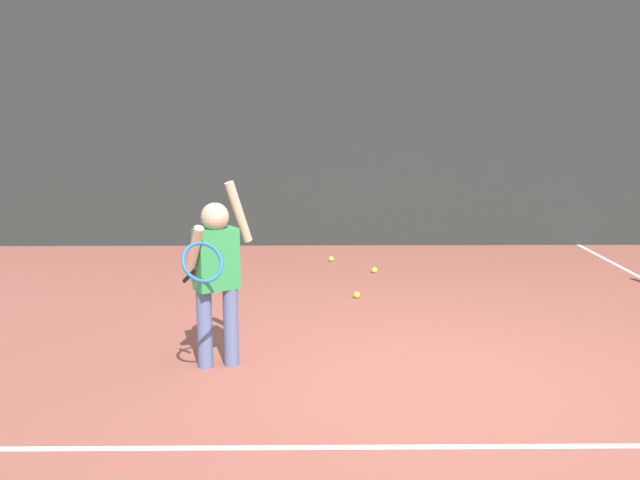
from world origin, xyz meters
TOP-DOWN VIEW (x-y plane):
  - ground_plane at (0.00, 0.00)m, footprint 20.00×20.00m
  - court_line_baseline at (0.00, -1.02)m, footprint 9.00×0.05m
  - back_fence_windscreen at (0.00, 4.92)m, footprint 13.14×0.08m
  - fence_post_1 at (-2.14, 4.98)m, footprint 0.09×0.09m
  - fence_post_2 at (2.14, 4.98)m, footprint 0.09×0.09m
  - tennis_player at (-1.49, 0.25)m, footprint 0.50×0.83m
  - tennis_ball_3 at (-0.58, 3.85)m, footprint 0.07×0.07m
  - tennis_ball_4 at (-0.10, 3.23)m, footprint 0.07×0.07m
  - tennis_ball_5 at (-0.37, 2.14)m, footprint 0.07×0.07m

SIDE VIEW (x-z plane):
  - ground_plane at x=0.00m, z-range 0.00..0.00m
  - court_line_baseline at x=0.00m, z-range 0.00..0.00m
  - tennis_ball_3 at x=-0.58m, z-range 0.00..0.07m
  - tennis_ball_4 at x=-0.10m, z-range 0.00..0.07m
  - tennis_ball_5 at x=-0.37m, z-range 0.00..0.07m
  - tennis_player at x=-1.49m, z-range 0.05..1.40m
  - back_fence_windscreen at x=0.00m, z-range 0.00..3.55m
  - fence_post_1 at x=-2.14m, z-range 0.00..3.70m
  - fence_post_2 at x=2.14m, z-range 0.00..3.70m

